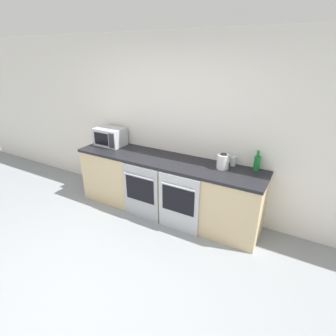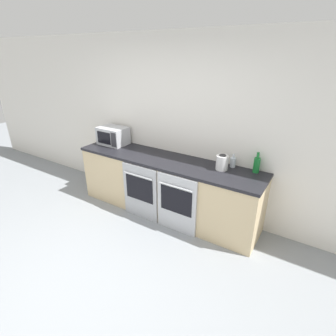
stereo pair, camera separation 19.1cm
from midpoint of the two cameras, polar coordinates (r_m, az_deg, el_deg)
ground_plane at (r=3.21m, az=-19.71°, el=-24.02°), size 16.00×16.00×0.00m
wall_back at (r=3.97m, az=0.63°, el=9.09°), size 10.00×0.06×2.60m
counter_back at (r=4.00m, az=-1.84°, el=-3.98°), size 2.88×0.66×0.89m
oven_left at (r=3.88m, az=-7.42°, el=-5.40°), size 0.60×0.06×0.84m
oven_right at (r=3.58m, az=0.72°, el=-7.83°), size 0.60×0.06×0.84m
microwave at (r=4.49m, az=-13.66°, el=6.65°), size 0.47×0.35×0.29m
bottle_green at (r=3.57m, az=17.35°, el=1.09°), size 0.08×0.08×0.27m
bottle_clear at (r=3.65m, az=12.55°, el=1.54°), size 0.07×0.07×0.18m
kettle at (r=3.52m, az=10.34°, el=1.41°), size 0.16×0.16×0.21m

